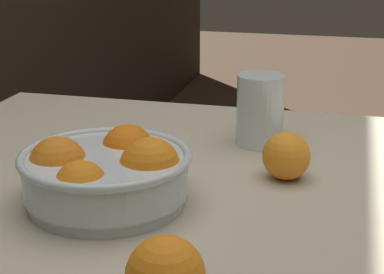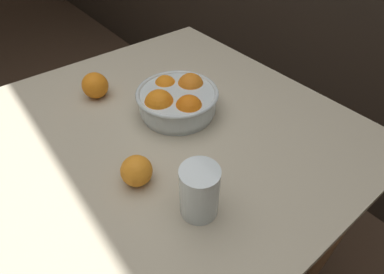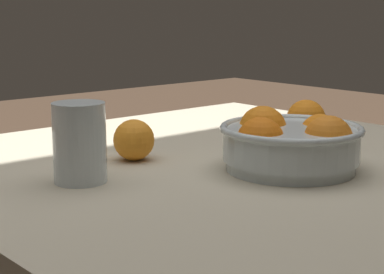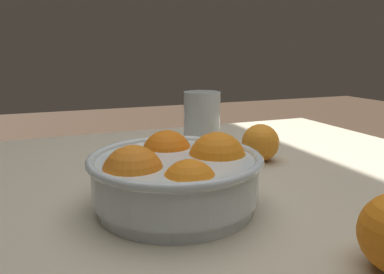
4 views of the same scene
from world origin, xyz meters
name	(u,v)px [view 4 (image 4 of 4)]	position (x,y,z in m)	size (l,w,h in m)	color
dining_table	(230,243)	(0.00, 0.00, 0.67)	(1.00, 1.03, 0.76)	#B7AD93
fruit_bowl	(176,175)	(-0.02, 0.10, 0.80)	(0.24, 0.24, 0.10)	silver
juice_glass	(202,123)	(0.28, -0.07, 0.81)	(0.08, 0.08, 0.12)	#F4A314
orange_loose_near_bowl	(260,143)	(0.13, -0.13, 0.79)	(0.07, 0.07, 0.07)	orange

